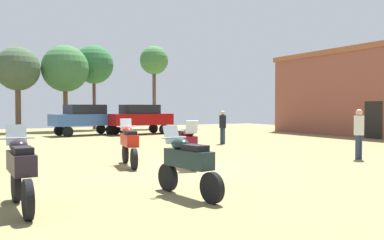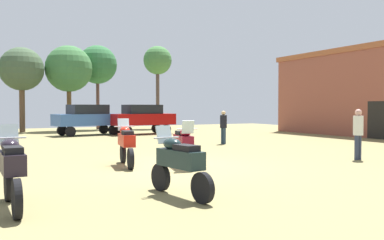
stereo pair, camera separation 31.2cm
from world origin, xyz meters
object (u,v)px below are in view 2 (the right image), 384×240
object	(u,v)px
motorcycle_4	(179,162)
tree_6	(158,61)
motorcycle_3	(126,143)
person_1	(223,125)
car_1	(142,117)
tree_2	(22,70)
person_2	(358,130)
car_4	(88,117)
motorcycle_1	(12,168)
tree_4	(98,65)
motorcycle_2	(183,144)
tree_8	(69,69)

from	to	relation	value
motorcycle_4	tree_6	bearing A→B (deg)	58.99
tree_6	motorcycle_3	bearing A→B (deg)	-115.23
person_1	car_1	bearing A→B (deg)	-0.27
tree_2	person_1	bearing A→B (deg)	-61.60
person_2	tree_6	bearing A→B (deg)	-102.91
person_1	car_4	bearing A→B (deg)	18.35
car_1	person_1	size ratio (longest dim) A/B	2.71
motorcycle_1	tree_6	distance (m)	28.45
motorcycle_1	person_2	bearing A→B (deg)	7.79
motorcycle_3	tree_4	distance (m)	22.14
motorcycle_4	car_4	bearing A→B (deg)	73.00
motorcycle_4	tree_6	distance (m)	27.59
motorcycle_3	person_2	world-z (taller)	person_2
car_4	tree_2	distance (m)	7.16
motorcycle_3	person_1	bearing A→B (deg)	46.30
car_4	motorcycle_4	bearing A→B (deg)	161.86
car_1	motorcycle_2	bearing A→B (deg)	157.50
motorcycle_2	person_2	size ratio (longest dim) A/B	1.16
motorcycle_4	car_4	xyz separation A→B (m)	(2.65, 19.27, 0.46)
car_4	tree_4	distance (m)	8.11
motorcycle_3	tree_4	bearing A→B (deg)	87.24
motorcycle_3	tree_2	world-z (taller)	tree_2
motorcycle_1	tree_8	xyz separation A→B (m)	(5.62, 24.31, 4.04)
person_1	motorcycle_3	bearing A→B (deg)	120.19
motorcycle_2	person_1	bearing A→B (deg)	-118.28
motorcycle_4	tree_8	world-z (taller)	tree_8
car_1	person_2	world-z (taller)	car_1
motorcycle_3	motorcycle_4	bearing A→B (deg)	-85.68
car_1	person_2	bearing A→B (deg)	-179.73
motorcycle_2	motorcycle_3	size ratio (longest dim) A/B	0.96
motorcycle_3	car_1	world-z (taller)	car_1
motorcycle_1	tree_8	distance (m)	25.27
person_2	tree_2	distance (m)	24.12
car_1	tree_8	bearing A→B (deg)	23.36
tree_4	tree_6	world-z (taller)	tree_6
motorcycle_3	person_2	xyz separation A→B (m)	(7.64, -2.30, 0.31)
car_4	motorcycle_3	bearing A→B (deg)	161.02
car_1	person_1	world-z (taller)	car_1
tree_6	tree_8	xyz separation A→B (m)	(-7.58, -0.39, -1.02)
motorcycle_1	motorcycle_3	xyz separation A→B (m)	(3.53, 4.19, -0.02)
motorcycle_4	person_1	xyz separation A→B (m)	(7.12, 9.67, 0.26)
tree_8	motorcycle_2	bearing A→B (deg)	-91.63
motorcycle_2	tree_2	xyz separation A→B (m)	(-2.79, 20.84, 3.85)
motorcycle_2	motorcycle_4	xyz separation A→B (m)	(-1.90, -3.64, -0.00)
motorcycle_1	person_2	distance (m)	11.34
motorcycle_4	tree_6	xyz separation A→B (m)	(10.08, 25.17, 5.09)
car_4	tree_4	size ratio (longest dim) A/B	0.66
motorcycle_1	motorcycle_3	bearing A→B (deg)	48.06
person_1	tree_4	bearing A→B (deg)	0.79
motorcycle_1	tree_4	xyz separation A→B (m)	(8.13, 25.36, 4.57)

